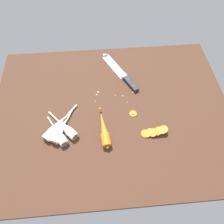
# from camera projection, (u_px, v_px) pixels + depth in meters

# --- Properties ---
(ground_plane) EXTENTS (1.20, 0.90, 0.04)m
(ground_plane) POSITION_uv_depth(u_px,v_px,m) (112.00, 112.00, 1.01)
(ground_plane) COLOR #42281C
(chefs_knife) EXTENTS (0.19, 0.32, 0.04)m
(chefs_knife) POSITION_uv_depth(u_px,v_px,m) (118.00, 70.00, 1.12)
(chefs_knife) COLOR silver
(chefs_knife) RESTS_ON ground_plane
(whole_carrot) EXTENTS (0.06, 0.22, 0.04)m
(whole_carrot) POSITION_uv_depth(u_px,v_px,m) (104.00, 130.00, 0.91)
(whole_carrot) COLOR orange
(whole_carrot) RESTS_ON ground_plane
(parsnip_front) EXTENTS (0.16, 0.19, 0.04)m
(parsnip_front) POSITION_uv_depth(u_px,v_px,m) (56.00, 127.00, 0.92)
(parsnip_front) COLOR silver
(parsnip_front) RESTS_ON ground_plane
(parsnip_mid_left) EXTENTS (0.10, 0.19, 0.04)m
(parsnip_mid_left) POSITION_uv_depth(u_px,v_px,m) (60.00, 130.00, 0.91)
(parsnip_mid_left) COLOR silver
(parsnip_mid_left) RESTS_ON ground_plane
(parsnip_mid_right) EXTENTS (0.15, 0.17, 0.04)m
(parsnip_mid_right) POSITION_uv_depth(u_px,v_px,m) (66.00, 128.00, 0.92)
(parsnip_mid_right) COLOR silver
(parsnip_mid_right) RESTS_ON ground_plane
(parsnip_back) EXTENTS (0.11, 0.16, 0.04)m
(parsnip_back) POSITION_uv_depth(u_px,v_px,m) (59.00, 135.00, 0.90)
(parsnip_back) COLOR silver
(parsnip_back) RESTS_ON ground_plane
(carrot_slice_stack) EXTENTS (0.12, 0.05, 0.04)m
(carrot_slice_stack) POSITION_uv_depth(u_px,v_px,m) (155.00, 132.00, 0.91)
(carrot_slice_stack) COLOR orange
(carrot_slice_stack) RESTS_ON ground_plane
(carrot_slice_stray_near) EXTENTS (0.04, 0.04, 0.01)m
(carrot_slice_stray_near) POSITION_uv_depth(u_px,v_px,m) (133.00, 113.00, 0.98)
(carrot_slice_stray_near) COLOR orange
(carrot_slice_stray_near) RESTS_ON ground_plane
(mince_crumbs) EXTENTS (0.21, 0.09, 0.01)m
(mince_crumbs) POSITION_uv_depth(u_px,v_px,m) (107.00, 94.00, 1.04)
(mince_crumbs) COLOR silver
(mince_crumbs) RESTS_ON ground_plane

